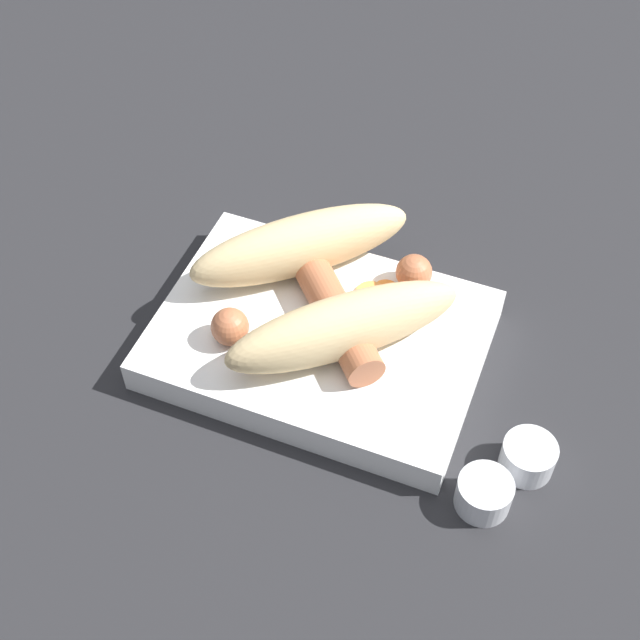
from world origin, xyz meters
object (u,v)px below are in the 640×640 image
bread_roll (321,284)px  sausage (324,299)px  condiment_cup_far (528,458)px  food_tray (320,339)px  condiment_cup_near (484,495)px

bread_roll → sausage: 0.01m
condiment_cup_far → food_tray: bearing=166.1°
bread_roll → condiment_cup_far: (0.19, -0.07, -0.04)m
sausage → condiment_cup_far: sausage is taller
food_tray → condiment_cup_far: (0.18, -0.05, -0.00)m
sausage → food_tray: bearing=-79.4°
sausage → condiment_cup_far: 0.20m
condiment_cup_near → condiment_cup_far: size_ratio=1.00×
bread_roll → sausage: bread_roll is taller
condiment_cup_near → condiment_cup_far: same height
sausage → condiment_cup_near: bearing=-32.6°
bread_roll → condiment_cup_near: bearing=-33.0°
bread_roll → condiment_cup_near: 0.21m
food_tray → condiment_cup_far: size_ratio=6.39×
food_tray → sausage: bearing=100.6°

